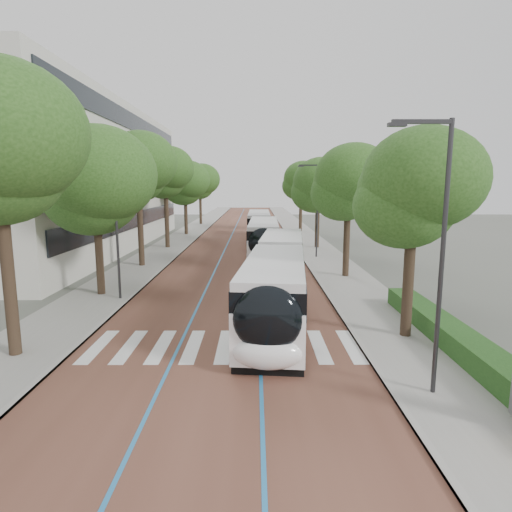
% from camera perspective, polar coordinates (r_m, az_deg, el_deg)
% --- Properties ---
extents(ground, '(160.00, 160.00, 0.00)m').
position_cam_1_polar(ground, '(16.43, -5.17, -13.20)').
color(ground, '#51544C').
rests_on(ground, ground).
extents(road, '(11.00, 140.00, 0.02)m').
position_cam_1_polar(road, '(55.48, -1.58, 2.85)').
color(road, '#563226').
rests_on(road, ground).
extents(sidewalk_left, '(4.00, 140.00, 0.12)m').
position_cam_1_polar(sidewalk_left, '(56.17, -9.26, 2.86)').
color(sidewalk_left, gray).
rests_on(sidewalk_left, ground).
extents(sidewalk_right, '(4.00, 140.00, 0.12)m').
position_cam_1_polar(sidewalk_right, '(55.79, 6.15, 2.88)').
color(sidewalk_right, gray).
rests_on(sidewalk_right, ground).
extents(kerb_left, '(0.20, 140.00, 0.14)m').
position_cam_1_polar(kerb_left, '(55.90, -7.34, 2.87)').
color(kerb_left, gray).
rests_on(kerb_left, ground).
extents(kerb_right, '(0.20, 140.00, 0.14)m').
position_cam_1_polar(kerb_right, '(55.62, 4.20, 2.89)').
color(kerb_right, gray).
rests_on(kerb_right, ground).
extents(zebra_crossing, '(10.55, 3.60, 0.01)m').
position_cam_1_polar(zebra_crossing, '(17.33, -4.21, -11.87)').
color(zebra_crossing, silver).
rests_on(zebra_crossing, ground).
extents(lane_line_left, '(0.12, 126.00, 0.01)m').
position_cam_1_polar(lane_line_left, '(55.54, -3.24, 2.86)').
color(lane_line_left, '#226FAB').
rests_on(lane_line_left, road).
extents(lane_line_right, '(0.12, 126.00, 0.01)m').
position_cam_1_polar(lane_line_right, '(55.46, 0.07, 2.86)').
color(lane_line_right, '#226FAB').
rests_on(lane_line_right, road).
extents(office_building, '(18.11, 40.00, 14.00)m').
position_cam_1_polar(office_building, '(47.91, -26.34, 9.25)').
color(office_building, '#B9B7AC').
rests_on(office_building, ground).
extents(hedge, '(1.20, 14.00, 0.80)m').
position_cam_1_polar(hedge, '(17.91, 25.77, -10.41)').
color(hedge, '#193E15').
rests_on(hedge, sidewalk_right).
extents(streetlight_near, '(1.82, 0.20, 8.00)m').
position_cam_1_polar(streetlight_near, '(13.26, 23.02, 2.24)').
color(streetlight_near, '#2B2B2D').
rests_on(streetlight_near, sidewalk_right).
extents(streetlight_far, '(1.82, 0.20, 8.00)m').
position_cam_1_polar(streetlight_far, '(37.50, 7.92, 7.01)').
color(streetlight_far, '#2B2B2D').
rests_on(streetlight_far, sidewalk_right).
extents(lamp_post_left, '(0.14, 0.14, 8.00)m').
position_cam_1_polar(lamp_post_left, '(24.39, -18.10, 3.79)').
color(lamp_post_left, '#2B2B2D').
rests_on(lamp_post_left, sidewalk_left).
extents(trees_left, '(6.37, 60.89, 9.94)m').
position_cam_1_polar(trees_left, '(40.69, -12.97, 9.92)').
color(trees_left, black).
rests_on(trees_left, ground).
extents(trees_right, '(5.65, 47.07, 9.06)m').
position_cam_1_polar(trees_right, '(39.63, 9.12, 9.22)').
color(trees_right, black).
rests_on(trees_right, ground).
extents(lead_bus, '(4.25, 18.55, 3.20)m').
position_cam_1_polar(lead_bus, '(22.24, 3.01, -2.76)').
color(lead_bus, black).
rests_on(lead_bus, ground).
extents(bus_queued_0, '(2.85, 12.46, 3.20)m').
position_cam_1_polar(bus_queued_0, '(37.90, 1.01, 2.28)').
color(bus_queued_0, white).
rests_on(bus_queued_0, ground).
extents(bus_queued_1, '(2.66, 12.42, 3.20)m').
position_cam_1_polar(bus_queued_1, '(50.67, 0.41, 4.07)').
color(bus_queued_1, white).
rests_on(bus_queued_1, ground).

